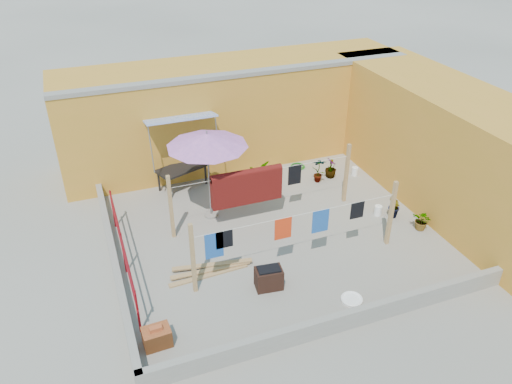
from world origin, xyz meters
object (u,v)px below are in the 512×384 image
green_hose (298,166)px  white_basin (352,299)px  water_jug_b (355,171)px  water_jug_a (378,210)px  brick_stack (157,337)px  brazier (269,278)px  outdoor_table (182,169)px  patio_umbrella (207,141)px  plant_back_a (257,174)px

green_hose → white_basin: bearing=-103.9°
water_jug_b → green_hose: bearing=142.6°
green_hose → water_jug_a: bearing=-75.0°
brick_stack → brazier: 2.78m
water_jug_a → brazier: bearing=-156.8°
white_basin → outdoor_table: bearing=110.4°
patio_umbrella → outdoor_table: (-0.35, 1.81, -1.66)m
brazier → white_basin: (1.53, -1.06, -0.22)m
white_basin → green_hose: bearing=76.1°
water_jug_a → outdoor_table: bearing=144.1°
white_basin → water_jug_b: size_ratio=1.56×
outdoor_table → green_hose: (3.79, -0.05, -0.59)m
patio_umbrella → plant_back_a: 2.84m
brazier → green_hose: size_ratio=1.31×
water_jug_b → brazier: bearing=-139.0°
brazier → plant_back_a: plant_back_a is taller
plant_back_a → brick_stack: bearing=-128.1°
patio_umbrella → brazier: size_ratio=3.94×
patio_umbrella → green_hose: (3.44, 1.76, -2.25)m
brazier → water_jug_b: (4.50, 3.91, -0.13)m
water_jug_a → plant_back_a: bearing=133.3°
outdoor_table → water_jug_a: bearing=-35.9°
white_basin → green_hose: 6.27m
white_basin → plant_back_a: bearing=91.5°
plant_back_a → green_hose: bearing=21.1°
patio_umbrella → green_hose: bearing=27.1°
brazier → water_jug_a: bearing=23.2°
water_jug_b → green_hose: (-1.46, 1.12, -0.10)m
plant_back_a → outdoor_table: bearing=162.3°
white_basin → water_jug_a: size_ratio=1.50×
white_basin → water_jug_a: bearing=48.8°
brazier → outdoor_table: bearing=98.4°
white_basin → green_hose: (1.51, 6.09, -0.01)m
brazier → green_hose: (3.04, 5.03, -0.23)m
green_hose → plant_back_a: 1.80m
brazier → water_jug_a: 4.28m
patio_umbrella → water_jug_a: size_ratio=7.86×
white_basin → water_jug_b: water_jug_b is taller
outdoor_table → water_jug_b: size_ratio=5.23×
water_jug_b → brick_stack: bearing=-146.8°
water_jug_b → plant_back_a: 3.16m
water_jug_a → plant_back_a: plant_back_a is taller
white_basin → brick_stack: bearing=176.2°
patio_umbrella → water_jug_a: (4.33, -1.58, -2.14)m
patio_umbrella → water_jug_b: 5.38m
outdoor_table → green_hose: bearing=-0.7°
water_jug_a → water_jug_b: (0.56, 2.22, -0.01)m
outdoor_table → patio_umbrella: bearing=-78.9°
water_jug_b → green_hose: water_jug_b is taller
water_jug_a → water_jug_b: water_jug_a is taller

